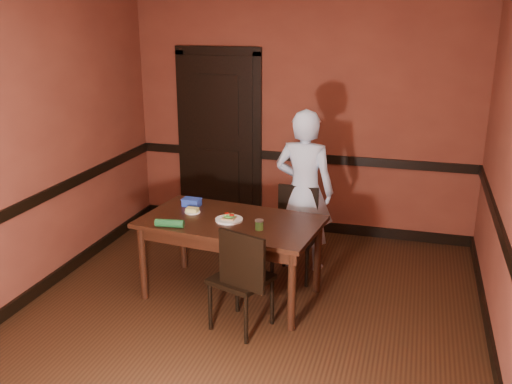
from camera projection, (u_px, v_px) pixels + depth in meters
The scene contains 20 objects.
floor at pixel (245, 320), 4.90m from camera, with size 4.00×4.50×0.01m, color black.
wall_back at pixel (302, 119), 6.55m from camera, with size 4.00×0.02×2.70m, color brown.
wall_front at pixel (88, 302), 2.43m from camera, with size 4.00×0.02×2.70m, color brown.
wall_left at pixel (27, 152), 5.02m from camera, with size 0.02×4.50×2.70m, color brown.
dado_back at pixel (300, 157), 6.68m from camera, with size 4.00×0.03×0.10m, color black.
dado_left at pixel (35, 201), 5.15m from camera, with size 0.03×4.50×0.10m, color black.
dado_right at pixel (507, 249), 4.11m from camera, with size 0.03×4.50×0.10m, color black.
baseboard_back at pixel (299, 224), 6.93m from camera, with size 4.00×0.03×0.12m, color black.
baseboard_left at pixel (45, 284), 5.41m from camera, with size 0.03×4.50×0.12m, color black.
baseboard_right at pixel (492, 350), 4.36m from camera, with size 0.03×4.50×0.12m, color black.
door at pixel (219, 137), 6.87m from camera, with size 1.05×0.07×2.20m.
dining_table at pixel (231, 258), 5.23m from camera, with size 1.59×0.90×0.75m, color black.
chair_far at pixel (295, 235), 5.59m from camera, with size 0.41×0.41×0.89m, color black, non-canonical shape.
chair_near at pixel (241, 277), 4.67m from camera, with size 0.43×0.43×0.92m, color black, non-canonical shape.
person at pixel (304, 191), 5.69m from camera, with size 0.60×0.39×1.64m, color silver.
sandwich_plate at pixel (229, 219), 5.10m from camera, with size 0.25×0.25×0.06m.
sauce_jar at pixel (259, 225), 4.88m from camera, with size 0.08×0.08×0.09m.
cheese_saucer at pixel (192, 211), 5.30m from camera, with size 0.15×0.15×0.05m.
food_tub at pixel (192, 202), 5.47m from camera, with size 0.18×0.13×0.07m.
wrapped_veg at pixel (170, 223), 4.93m from camera, with size 0.07×0.07×0.25m, color #194F25.
Camera 1 is at (1.29, -4.14, 2.54)m, focal length 40.00 mm.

